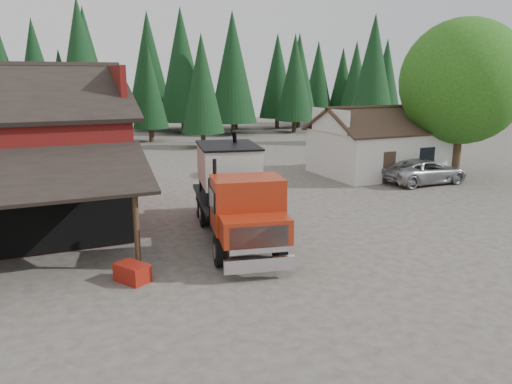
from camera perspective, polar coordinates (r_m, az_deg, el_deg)
name	(u,v)px	position (r m, az deg, el deg)	size (l,w,h in m)	color
ground	(309,265)	(18.04, 6.05, -8.28)	(120.00, 120.00, 0.00)	#494139
farmhouse	(379,149)	(35.25, 13.86, 4.76)	(8.60, 6.42, 4.65)	silver
deciduous_tree	(463,86)	(35.37, 22.55, 11.09)	(8.00, 8.00, 10.20)	#382619
conifer_backdrop	(117,137)	(57.48, -15.55, 6.09)	(76.00, 16.00, 16.00)	black
near_pine_b	(202,84)	(46.79, -6.20, 12.22)	(3.96, 3.96, 10.40)	#382619
near_pine_c	(373,72)	(50.71, 13.23, 13.16)	(4.84, 4.84, 12.40)	#382619
near_pine_d	(81,66)	(48.68, -19.36, 13.39)	(5.28, 5.28, 13.40)	#382619
feed_truck	(235,190)	(20.42, -2.43, 0.17)	(4.41, 9.74, 4.25)	black
silver_car	(425,171)	(32.87, 18.78, 2.25)	(2.52, 5.46, 1.52)	#AFB2B7
equip_box	(132,273)	(16.97, -13.96, -8.93)	(0.70, 1.10, 0.60)	maroon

